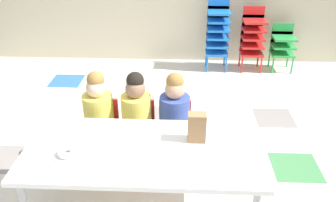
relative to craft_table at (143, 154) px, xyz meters
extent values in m
cube|color=silver|center=(-0.02, 0.62, -0.57)|extent=(5.80, 5.48, 0.02)
cube|color=gray|center=(1.33, 1.52, -0.56)|extent=(0.43, 0.43, 0.00)
cube|color=#478C51|center=(1.33, 0.62, -0.56)|extent=(0.43, 0.43, 0.00)
cube|color=gray|center=(-0.02, 1.52, -0.56)|extent=(0.43, 0.43, 0.00)
cube|color=#336BB2|center=(-1.37, 2.42, -0.56)|extent=(0.43, 0.43, 0.00)
cube|color=gray|center=(-1.37, 0.62, -0.56)|extent=(0.43, 0.43, 0.00)
cube|color=white|center=(0.00, 0.00, 0.03)|extent=(1.66, 0.80, 0.04)
cylinder|color=#B2B2B7|center=(-0.75, 0.34, -0.27)|extent=(0.05, 0.05, 0.58)
cylinder|color=#B2B2B7|center=(0.75, 0.34, -0.27)|extent=(0.05, 0.05, 0.58)
cube|color=red|center=(-0.46, 0.62, -0.26)|extent=(0.32, 0.30, 0.03)
cube|color=red|center=(-0.46, 0.77, -0.11)|extent=(0.29, 0.02, 0.30)
cylinder|color=#D8C64C|center=(-0.46, 0.62, -0.04)|extent=(0.31, 0.31, 0.38)
sphere|color=beige|center=(-0.46, 0.62, 0.22)|extent=(0.17, 0.17, 0.17)
sphere|color=olive|center=(-0.46, 0.63, 0.29)|extent=(0.15, 0.15, 0.15)
cylinder|color=red|center=(-0.60, 0.49, -0.41)|extent=(0.02, 0.02, 0.28)
cylinder|color=red|center=(-0.32, 0.49, -0.41)|extent=(0.02, 0.02, 0.28)
cylinder|color=red|center=(-0.60, 0.75, -0.41)|extent=(0.02, 0.02, 0.28)
cylinder|color=red|center=(-0.32, 0.75, -0.41)|extent=(0.02, 0.02, 0.28)
cube|color=red|center=(-0.12, 0.62, -0.26)|extent=(0.32, 0.30, 0.03)
cube|color=red|center=(-0.12, 0.77, -0.11)|extent=(0.29, 0.02, 0.30)
cylinder|color=#D8C64C|center=(-0.12, 0.62, -0.04)|extent=(0.28, 0.28, 0.38)
sphere|color=#8C664C|center=(-0.12, 0.62, 0.22)|extent=(0.17, 0.17, 0.17)
sphere|color=black|center=(-0.12, 0.63, 0.29)|extent=(0.15, 0.15, 0.15)
cylinder|color=red|center=(-0.26, 0.49, -0.41)|extent=(0.02, 0.02, 0.28)
cylinder|color=red|center=(0.02, 0.49, -0.41)|extent=(0.02, 0.02, 0.28)
cylinder|color=red|center=(-0.26, 0.75, -0.41)|extent=(0.02, 0.02, 0.28)
cylinder|color=red|center=(0.02, 0.75, -0.41)|extent=(0.02, 0.02, 0.28)
cube|color=red|center=(0.21, 0.62, -0.26)|extent=(0.32, 0.30, 0.03)
cube|color=red|center=(0.21, 0.77, -0.11)|extent=(0.29, 0.02, 0.30)
cylinder|color=#384C99|center=(0.21, 0.62, -0.04)|extent=(0.34, 0.34, 0.38)
sphere|color=tan|center=(0.21, 0.62, 0.22)|extent=(0.17, 0.17, 0.17)
sphere|color=olive|center=(0.21, 0.63, 0.29)|extent=(0.15, 0.15, 0.15)
cylinder|color=red|center=(0.07, 0.49, -0.41)|extent=(0.02, 0.02, 0.28)
cylinder|color=red|center=(0.35, 0.49, -0.41)|extent=(0.02, 0.02, 0.28)
cylinder|color=red|center=(0.07, 0.75, -0.41)|extent=(0.02, 0.02, 0.28)
cylinder|color=red|center=(0.35, 0.75, -0.41)|extent=(0.02, 0.02, 0.28)
cube|color=blue|center=(0.77, 2.96, -0.30)|extent=(0.32, 0.30, 0.03)
cube|color=blue|center=(0.77, 3.10, -0.21)|extent=(0.30, 0.02, 0.18)
cube|color=blue|center=(0.77, 2.96, -0.18)|extent=(0.32, 0.30, 0.03)
cube|color=blue|center=(0.77, 3.10, -0.09)|extent=(0.30, 0.02, 0.18)
cube|color=blue|center=(0.77, 2.96, -0.06)|extent=(0.32, 0.30, 0.03)
cube|color=blue|center=(0.77, 3.10, 0.03)|extent=(0.30, 0.02, 0.18)
cube|color=blue|center=(0.77, 2.96, 0.06)|extent=(0.32, 0.30, 0.03)
cube|color=blue|center=(0.77, 3.10, 0.15)|extent=(0.30, 0.02, 0.18)
cube|color=blue|center=(0.77, 2.96, 0.18)|extent=(0.32, 0.30, 0.03)
cube|color=blue|center=(0.77, 3.10, 0.27)|extent=(0.30, 0.02, 0.18)
cube|color=blue|center=(0.77, 2.96, 0.30)|extent=(0.32, 0.30, 0.03)
cube|color=blue|center=(0.77, 3.10, 0.39)|extent=(0.30, 0.02, 0.18)
cylinder|color=blue|center=(0.63, 2.83, -0.43)|extent=(0.02, 0.02, 0.26)
cylinder|color=blue|center=(0.91, 2.83, -0.43)|extent=(0.02, 0.02, 0.26)
cylinder|color=blue|center=(0.63, 3.09, -0.43)|extent=(0.02, 0.02, 0.26)
cylinder|color=blue|center=(0.91, 3.09, -0.43)|extent=(0.02, 0.02, 0.26)
cube|color=red|center=(1.28, 2.96, -0.30)|extent=(0.32, 0.30, 0.03)
cube|color=red|center=(1.28, 3.10, -0.21)|extent=(0.30, 0.02, 0.18)
cube|color=red|center=(1.28, 2.96, -0.18)|extent=(0.32, 0.30, 0.03)
cube|color=red|center=(1.28, 3.10, -0.09)|extent=(0.30, 0.02, 0.18)
cube|color=red|center=(1.28, 2.96, -0.06)|extent=(0.32, 0.30, 0.03)
cube|color=red|center=(1.28, 3.10, 0.03)|extent=(0.30, 0.02, 0.18)
cube|color=red|center=(1.28, 2.96, 0.06)|extent=(0.32, 0.30, 0.03)
cube|color=red|center=(1.28, 3.10, 0.15)|extent=(0.30, 0.02, 0.18)
cube|color=red|center=(1.28, 2.96, 0.18)|extent=(0.32, 0.30, 0.03)
cube|color=red|center=(1.28, 3.10, 0.27)|extent=(0.30, 0.02, 0.18)
cylinder|color=red|center=(1.14, 2.83, -0.43)|extent=(0.02, 0.02, 0.26)
cylinder|color=red|center=(1.42, 2.83, -0.43)|extent=(0.02, 0.02, 0.26)
cylinder|color=red|center=(1.14, 3.09, -0.43)|extent=(0.02, 0.02, 0.26)
cylinder|color=red|center=(1.42, 3.09, -0.43)|extent=(0.02, 0.02, 0.26)
cube|color=green|center=(1.73, 2.96, -0.30)|extent=(0.32, 0.30, 0.03)
cube|color=green|center=(1.73, 3.10, -0.21)|extent=(0.30, 0.02, 0.18)
cube|color=green|center=(1.73, 2.96, -0.18)|extent=(0.32, 0.30, 0.03)
cube|color=green|center=(1.73, 3.10, -0.09)|extent=(0.30, 0.02, 0.18)
cube|color=green|center=(1.73, 2.96, -0.06)|extent=(0.32, 0.30, 0.03)
cube|color=green|center=(1.73, 3.10, 0.03)|extent=(0.30, 0.02, 0.18)
cylinder|color=green|center=(1.59, 2.83, -0.43)|extent=(0.02, 0.02, 0.26)
cylinder|color=green|center=(1.87, 2.83, -0.43)|extent=(0.02, 0.02, 0.26)
cylinder|color=green|center=(1.59, 3.09, -0.43)|extent=(0.02, 0.02, 0.26)
cylinder|color=green|center=(1.87, 3.09, -0.43)|extent=(0.02, 0.02, 0.26)
cube|color=#9E754C|center=(0.38, 0.12, 0.16)|extent=(0.13, 0.09, 0.22)
cylinder|color=white|center=(-0.51, -0.10, 0.06)|extent=(0.18, 0.18, 0.01)
cylinder|color=white|center=(-0.06, 0.01, 0.06)|extent=(0.18, 0.18, 0.01)
torus|color=white|center=(-0.51, -0.10, 0.08)|extent=(0.13, 0.13, 0.04)
camera|label=1|loc=(0.27, -2.00, 1.50)|focal=37.45mm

